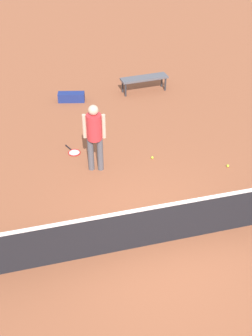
# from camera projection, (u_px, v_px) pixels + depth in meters

# --- Properties ---
(ground_plane) EXTENTS (40.00, 40.00, 0.00)m
(ground_plane) POSITION_uv_depth(u_px,v_px,m) (163.00, 242.00, 8.03)
(ground_plane) COLOR #9E5638
(court_net) EXTENTS (10.09, 0.09, 1.07)m
(court_net) POSITION_uv_depth(u_px,v_px,m) (164.00, 223.00, 7.74)
(court_net) COLOR #4C4C51
(court_net) RESTS_ON ground_plane
(player_near_side) EXTENTS (0.53, 0.42, 1.70)m
(player_near_side) POSITION_uv_depth(u_px,v_px,m) (94.00, 133.00, 9.37)
(player_near_side) COLOR #595960
(player_near_side) RESTS_ON ground_plane
(tennis_racket_near_player) EXTENTS (0.41, 0.60, 0.03)m
(tennis_racket_near_player) POSITION_uv_depth(u_px,v_px,m) (74.00, 152.00, 10.52)
(tennis_racket_near_player) COLOR red
(tennis_racket_near_player) RESTS_ON ground_plane
(tennis_ball_near_player) EXTENTS (0.07, 0.07, 0.07)m
(tennis_ball_near_player) POSITION_uv_depth(u_px,v_px,m) (152.00, 158.00, 10.29)
(tennis_ball_near_player) COLOR #C6E033
(tennis_ball_near_player) RESTS_ON ground_plane
(tennis_ball_by_net) EXTENTS (0.07, 0.07, 0.07)m
(tennis_ball_by_net) POSITION_uv_depth(u_px,v_px,m) (228.00, 166.00, 10.01)
(tennis_ball_by_net) COLOR #C6E033
(tennis_ball_by_net) RESTS_ON ground_plane
(courtside_bench) EXTENTS (1.52, 0.50, 0.48)m
(courtside_bench) POSITION_uv_depth(u_px,v_px,m) (144.00, 79.00, 13.14)
(courtside_bench) COLOR #595960
(courtside_bench) RESTS_ON ground_plane
(equipment_bag) EXTENTS (0.84, 0.45, 0.28)m
(equipment_bag) POSITION_uv_depth(u_px,v_px,m) (70.00, 97.00, 12.73)
(equipment_bag) COLOR navy
(equipment_bag) RESTS_ON ground_plane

